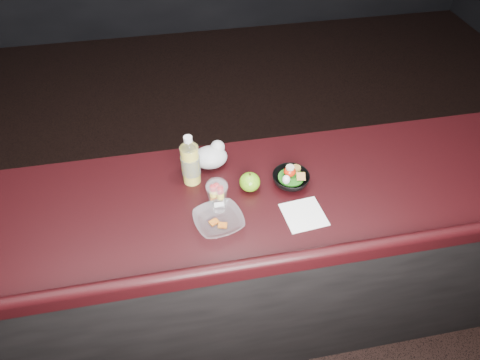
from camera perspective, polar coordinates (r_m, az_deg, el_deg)
name	(u,v)px	position (r m, az deg, el deg)	size (l,w,h in m)	color
room_shell	(252,53)	(1.05, 1.67, 16.52)	(8.00, 8.00, 8.00)	black
counter	(235,266)	(2.19, -0.70, -11.42)	(4.06, 0.71, 1.02)	black
lemonade_bottle	(190,163)	(1.80, -6.62, 2.24)	(0.08, 0.08, 0.24)	yellow
fruit_cup	(217,193)	(1.72, -3.07, -1.71)	(0.09, 0.09, 0.13)	white
green_apple	(250,182)	(1.79, 1.31, -0.26)	(0.09, 0.09, 0.09)	#35820F
plastic_bag	(211,156)	(1.90, -3.85, 3.23)	(0.15, 0.12, 0.11)	silver
snack_bowl	(291,178)	(1.84, 6.75, 0.22)	(0.16, 0.16, 0.09)	black
takeout_bowl	(219,221)	(1.67, -2.87, -5.49)	(0.23, 0.23, 0.05)	silver
paper_napkin	(304,215)	(1.74, 8.49, -4.58)	(0.16, 0.16, 0.00)	white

